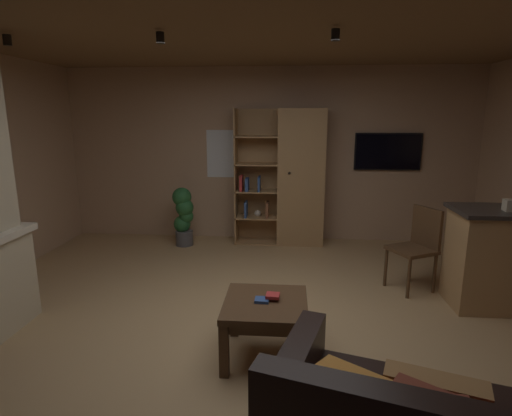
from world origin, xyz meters
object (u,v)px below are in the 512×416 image
at_px(bookshelf_cabinet, 295,179).
at_px(wall_mounted_tv, 388,152).
at_px(table_book_0, 262,300).
at_px(table_book_1, 273,296).
at_px(potted_floor_plant, 184,215).
at_px(tissue_box, 511,205).
at_px(dining_chair, 418,243).
at_px(coffee_table, 265,312).

height_order(bookshelf_cabinet, wall_mounted_tv, bookshelf_cabinet).
distance_m(table_book_0, table_book_1, 0.09).
bearing_deg(table_book_1, potted_floor_plant, 117.33).
relative_size(tissue_box, dining_chair, 0.13).
xyz_separation_m(bookshelf_cabinet, dining_chair, (1.34, -1.59, -0.46)).
bearing_deg(potted_floor_plant, coffee_table, -63.84).
distance_m(tissue_box, coffee_table, 2.57).
relative_size(coffee_table, potted_floor_plant, 0.77).
bearing_deg(table_book_1, coffee_table, -150.58).
distance_m(bookshelf_cabinet, dining_chair, 2.13).
xyz_separation_m(bookshelf_cabinet, potted_floor_plant, (-1.63, -0.24, -0.52)).
height_order(coffee_table, dining_chair, dining_chair).
relative_size(tissue_box, potted_floor_plant, 0.14).
height_order(tissue_box, table_book_0, tissue_box).
bearing_deg(bookshelf_cabinet, table_book_0, -95.23).
relative_size(table_book_0, table_book_1, 1.03).
bearing_deg(bookshelf_cabinet, dining_chair, -49.71).
distance_m(table_book_0, wall_mounted_tv, 3.77).
bearing_deg(dining_chair, tissue_box, -34.79).
relative_size(bookshelf_cabinet, wall_mounted_tv, 2.06).
bearing_deg(table_book_1, tissue_box, 23.51).
relative_size(bookshelf_cabinet, table_book_1, 18.76).
bearing_deg(table_book_0, wall_mounted_tv, 63.19).
bearing_deg(coffee_table, potted_floor_plant, 116.16).
bearing_deg(wall_mounted_tv, table_book_1, -115.86).
bearing_deg(tissue_box, table_book_1, -156.49).
bearing_deg(coffee_table, bookshelf_cabinet, 85.30).
xyz_separation_m(bookshelf_cabinet, coffee_table, (-0.25, -3.05, -0.60)).
distance_m(coffee_table, table_book_1, 0.14).
xyz_separation_m(table_book_0, potted_floor_plant, (-1.35, 2.81, -0.02)).
distance_m(tissue_box, dining_chair, 0.99).
bearing_deg(tissue_box, table_book_0, -156.53).
bearing_deg(tissue_box, bookshelf_cabinet, 134.52).
relative_size(potted_floor_plant, wall_mounted_tv, 0.90).
height_order(bookshelf_cabinet, dining_chair, bookshelf_cabinet).
bearing_deg(potted_floor_plant, dining_chair, -24.31).
bearing_deg(bookshelf_cabinet, table_book_1, -93.70).
xyz_separation_m(table_book_1, wall_mounted_tv, (1.57, 3.23, 0.87)).
bearing_deg(dining_chair, bookshelf_cabinet, 130.29).
xyz_separation_m(coffee_table, potted_floor_plant, (-1.38, 2.81, 0.09)).
distance_m(tissue_box, wall_mounted_tv, 2.38).
relative_size(table_book_0, dining_chair, 0.12).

